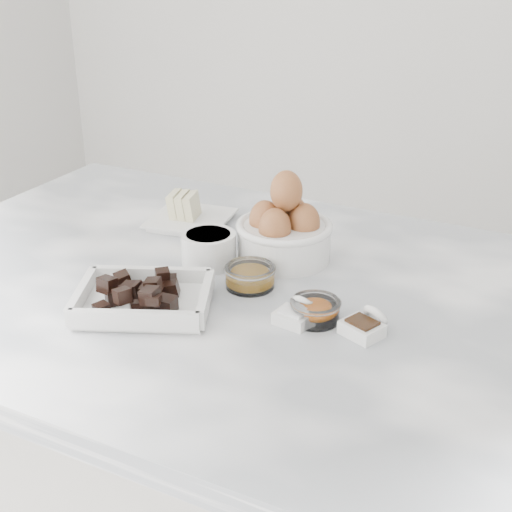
{
  "coord_description": "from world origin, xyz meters",
  "views": [
    {
      "loc": [
        0.48,
        -0.88,
        1.45
      ],
      "look_at": [
        0.02,
        0.03,
        0.98
      ],
      "focal_mm": 50.0,
      "sensor_mm": 36.0,
      "label": 1
    }
  ],
  "objects_px": {
    "vanilla_spoon": "(365,325)",
    "zest_bowl": "(315,309)",
    "chocolate_dish": "(143,295)",
    "butter_plate": "(190,214)",
    "egg_bowl": "(284,231)",
    "salt_spoon": "(296,314)",
    "honey_bowl": "(250,276)",
    "sugar_ramekin": "(209,247)"
  },
  "relations": [
    {
      "from": "vanilla_spoon",
      "to": "zest_bowl",
      "type": "bearing_deg",
      "value": 177.45
    },
    {
      "from": "chocolate_dish",
      "to": "butter_plate",
      "type": "height_order",
      "value": "butter_plate"
    },
    {
      "from": "egg_bowl",
      "to": "vanilla_spoon",
      "type": "bearing_deg",
      "value": -40.38
    },
    {
      "from": "salt_spoon",
      "to": "egg_bowl",
      "type": "bearing_deg",
      "value": 119.21
    },
    {
      "from": "egg_bowl",
      "to": "zest_bowl",
      "type": "distance_m",
      "value": 0.21
    },
    {
      "from": "butter_plate",
      "to": "zest_bowl",
      "type": "height_order",
      "value": "butter_plate"
    },
    {
      "from": "chocolate_dish",
      "to": "honey_bowl",
      "type": "xyz_separation_m",
      "value": [
        0.11,
        0.13,
        -0.0
      ]
    },
    {
      "from": "salt_spoon",
      "to": "chocolate_dish",
      "type": "bearing_deg",
      "value": -162.91
    },
    {
      "from": "chocolate_dish",
      "to": "egg_bowl",
      "type": "bearing_deg",
      "value": 66.41
    },
    {
      "from": "egg_bowl",
      "to": "zest_bowl",
      "type": "xyz_separation_m",
      "value": [
        0.13,
        -0.17,
        -0.03
      ]
    },
    {
      "from": "sugar_ramekin",
      "to": "vanilla_spoon",
      "type": "height_order",
      "value": "sugar_ramekin"
    },
    {
      "from": "butter_plate",
      "to": "salt_spoon",
      "type": "height_order",
      "value": "butter_plate"
    },
    {
      "from": "zest_bowl",
      "to": "salt_spoon",
      "type": "relative_size",
      "value": 1.13
    },
    {
      "from": "salt_spoon",
      "to": "butter_plate",
      "type": "bearing_deg",
      "value": 143.07
    },
    {
      "from": "chocolate_dish",
      "to": "butter_plate",
      "type": "bearing_deg",
      "value": 109.9
    },
    {
      "from": "butter_plate",
      "to": "egg_bowl",
      "type": "bearing_deg",
      "value": -14.97
    },
    {
      "from": "chocolate_dish",
      "to": "butter_plate",
      "type": "relative_size",
      "value": 1.47
    },
    {
      "from": "butter_plate",
      "to": "egg_bowl",
      "type": "distance_m",
      "value": 0.23
    },
    {
      "from": "vanilla_spoon",
      "to": "butter_plate",
      "type": "bearing_deg",
      "value": 151.39
    },
    {
      "from": "salt_spoon",
      "to": "sugar_ramekin",
      "type": "bearing_deg",
      "value": 151.83
    },
    {
      "from": "butter_plate",
      "to": "chocolate_dish",
      "type": "bearing_deg",
      "value": -70.1
    },
    {
      "from": "sugar_ramekin",
      "to": "vanilla_spoon",
      "type": "relative_size",
      "value": 1.18
    },
    {
      "from": "egg_bowl",
      "to": "salt_spoon",
      "type": "height_order",
      "value": "egg_bowl"
    },
    {
      "from": "zest_bowl",
      "to": "vanilla_spoon",
      "type": "height_order",
      "value": "vanilla_spoon"
    },
    {
      "from": "honey_bowl",
      "to": "salt_spoon",
      "type": "xyz_separation_m",
      "value": [
        0.11,
        -0.07,
        -0.01
      ]
    },
    {
      "from": "egg_bowl",
      "to": "vanilla_spoon",
      "type": "height_order",
      "value": "egg_bowl"
    },
    {
      "from": "sugar_ramekin",
      "to": "zest_bowl",
      "type": "relative_size",
      "value": 1.23
    },
    {
      "from": "egg_bowl",
      "to": "honey_bowl",
      "type": "xyz_separation_m",
      "value": [
        -0.0,
        -0.12,
        -0.03
      ]
    },
    {
      "from": "honey_bowl",
      "to": "salt_spoon",
      "type": "relative_size",
      "value": 1.24
    },
    {
      "from": "chocolate_dish",
      "to": "zest_bowl",
      "type": "distance_m",
      "value": 0.25
    },
    {
      "from": "chocolate_dish",
      "to": "egg_bowl",
      "type": "relative_size",
      "value": 1.47
    },
    {
      "from": "egg_bowl",
      "to": "honey_bowl",
      "type": "height_order",
      "value": "egg_bowl"
    },
    {
      "from": "butter_plate",
      "to": "zest_bowl",
      "type": "xyz_separation_m",
      "value": [
        0.35,
        -0.23,
        -0.0
      ]
    },
    {
      "from": "honey_bowl",
      "to": "chocolate_dish",
      "type": "bearing_deg",
      "value": -128.48
    },
    {
      "from": "chocolate_dish",
      "to": "honey_bowl",
      "type": "relative_size",
      "value": 2.93
    },
    {
      "from": "egg_bowl",
      "to": "vanilla_spoon",
      "type": "xyz_separation_m",
      "value": [
        0.2,
        -0.17,
        -0.04
      ]
    },
    {
      "from": "zest_bowl",
      "to": "vanilla_spoon",
      "type": "bearing_deg",
      "value": -2.55
    },
    {
      "from": "chocolate_dish",
      "to": "egg_bowl",
      "type": "distance_m",
      "value": 0.28
    },
    {
      "from": "sugar_ramekin",
      "to": "egg_bowl",
      "type": "bearing_deg",
      "value": 36.41
    },
    {
      "from": "chocolate_dish",
      "to": "vanilla_spoon",
      "type": "distance_m",
      "value": 0.32
    },
    {
      "from": "zest_bowl",
      "to": "salt_spoon",
      "type": "xyz_separation_m",
      "value": [
        -0.02,
        -0.02,
        -0.0
      ]
    },
    {
      "from": "zest_bowl",
      "to": "butter_plate",
      "type": "bearing_deg",
      "value": 146.8
    }
  ]
}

